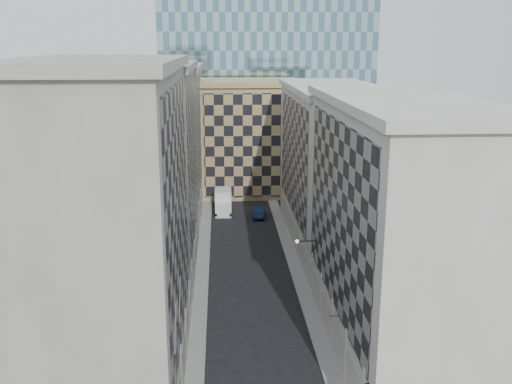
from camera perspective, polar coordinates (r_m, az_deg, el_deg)
name	(u,v)px	position (r m, az deg, el deg)	size (l,w,h in m)	color
sidewalk_west	(202,278)	(62.44, -5.45, -8.57)	(1.50, 100.00, 0.15)	gray
sidewalk_east	(298,276)	(62.94, 4.25, -8.35)	(1.50, 100.00, 0.15)	gray
bldg_left_a	(109,232)	(41.21, -14.49, -3.92)	(10.80, 22.80, 23.70)	gray
bldg_left_b	(147,171)	(62.32, -10.80, 2.07)	(10.80, 22.80, 22.70)	gray
bldg_left_c	(166,142)	(83.89, -8.99, 5.00)	(10.80, 22.80, 21.70)	gray
bldg_right_a	(396,229)	(46.82, 13.84, -3.57)	(10.80, 26.80, 20.70)	#B9B3AA
bldg_right_b	(331,165)	(72.27, 7.56, 2.72)	(10.80, 28.80, 19.70)	#B9B3AA
tan_block	(250,136)	(96.60, -0.60, 5.60)	(16.80, 14.80, 18.80)	tan
church_tower	(235,30)	(109.44, -2.12, 15.85)	(7.20, 7.20, 51.50)	#2E2A24
flagpoles_left	(178,313)	(37.39, -7.85, -11.89)	(0.10, 6.33, 2.33)	gray
bracket_lamp	(299,241)	(55.07, 4.31, -4.94)	(1.98, 0.36, 0.36)	black
box_truck	(223,203)	(85.71, -3.31, -1.07)	(2.50, 6.06, 3.32)	white
dark_car	(259,212)	(83.32, 0.29, -1.98)	(1.64, 4.71, 1.55)	#10213E
shop_sign	(332,320)	(45.68, 7.60, -12.55)	(0.72, 0.63, 0.70)	black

